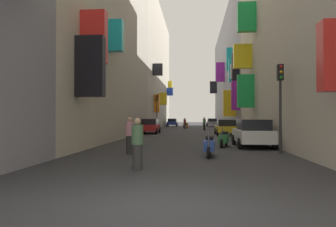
# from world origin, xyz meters

# --- Properties ---
(ground_plane) EXTENTS (140.00, 140.00, 0.00)m
(ground_plane) POSITION_xyz_m (0.00, 30.00, 0.00)
(ground_plane) COLOR #2D2D30
(building_left_mid_b) EXTENTS (7.24, 19.11, 21.24)m
(building_left_mid_b) POSITION_xyz_m (-8.00, 20.43, 10.62)
(building_left_mid_b) COLOR #B2A899
(building_left_mid_b) RESTS_ON ground
(building_left_mid_c) EXTENTS (7.30, 30.01, 19.89)m
(building_left_mid_c) POSITION_xyz_m (-7.99, 45.00, 9.94)
(building_left_mid_c) COLOR #BCB29E
(building_left_mid_c) RESTS_ON ground
(building_right_mid_a) EXTENTS (7.34, 5.85, 20.64)m
(building_right_mid_a) POSITION_xyz_m (7.97, 26.47, 10.28)
(building_right_mid_a) COLOR gray
(building_right_mid_a) RESTS_ON ground
(building_right_mid_b) EXTENTS (7.37, 30.61, 16.67)m
(building_right_mid_b) POSITION_xyz_m (7.99, 44.69, 8.34)
(building_right_mid_b) COLOR gray
(building_right_mid_b) RESTS_ON ground
(parked_car_grey) EXTENTS (2.02, 4.37, 1.47)m
(parked_car_grey) POSITION_xyz_m (3.84, 51.42, 0.77)
(parked_car_grey) COLOR slate
(parked_car_grey) RESTS_ON ground
(parked_car_yellow) EXTENTS (1.97, 4.19, 1.46)m
(parked_car_yellow) POSITION_xyz_m (3.55, 23.28, 0.76)
(parked_car_yellow) COLOR gold
(parked_car_yellow) RESTS_ON ground
(parked_car_blue) EXTENTS (1.93, 3.90, 1.45)m
(parked_car_blue) POSITION_xyz_m (-3.60, 50.62, 0.76)
(parked_car_blue) COLOR navy
(parked_car_blue) RESTS_ON ground
(parked_car_white) EXTENTS (1.98, 3.90, 1.55)m
(parked_car_white) POSITION_xyz_m (3.87, 11.75, 0.80)
(parked_car_white) COLOR white
(parked_car_white) RESTS_ON ground
(parked_car_red) EXTENTS (1.88, 4.06, 1.51)m
(parked_car_red) POSITION_xyz_m (-4.05, 25.51, 0.79)
(parked_car_red) COLOR #B21E1E
(parked_car_red) RESTS_ON ground
(scooter_orange) EXTENTS (0.77, 1.78, 1.13)m
(scooter_orange) POSITION_xyz_m (-0.78, 40.67, 0.46)
(scooter_orange) COLOR orange
(scooter_orange) RESTS_ON ground
(scooter_green) EXTENTS (0.73, 1.86, 1.13)m
(scooter_green) POSITION_xyz_m (2.26, 11.76, 0.46)
(scooter_green) COLOR #287F3D
(scooter_green) RESTS_ON ground
(scooter_blue) EXTENTS (0.55, 1.91, 1.13)m
(scooter_blue) POSITION_xyz_m (1.22, 7.42, 0.46)
(scooter_blue) COLOR #2D4CAD
(scooter_blue) RESTS_ON ground
(pedestrian_crossing) EXTENTS (0.54, 0.54, 1.70)m
(pedestrian_crossing) POSITION_xyz_m (-2.39, 8.01, 0.85)
(pedestrian_crossing) COLOR #2D2D2D
(pedestrian_crossing) RESTS_ON ground
(pedestrian_near_left) EXTENTS (0.46, 0.46, 1.71)m
(pedestrian_near_left) POSITION_xyz_m (1.82, 33.40, 0.85)
(pedestrian_near_left) COLOR black
(pedestrian_near_left) RESTS_ON ground
(pedestrian_near_right) EXTENTS (0.51, 0.51, 1.66)m
(pedestrian_near_right) POSITION_xyz_m (-1.25, 3.93, 0.83)
(pedestrian_near_right) COLOR #323232
(pedestrian_near_right) RESTS_ON ground
(pedestrian_mid_street) EXTENTS (0.45, 0.45, 1.62)m
(pedestrian_mid_street) POSITION_xyz_m (-0.87, 38.96, 0.80)
(pedestrian_mid_street) COLOR black
(pedestrian_mid_street) RESTS_ON ground
(traffic_light_near_corner) EXTENTS (0.26, 0.34, 4.70)m
(traffic_light_near_corner) POSITION_xyz_m (-4.58, 35.42, 3.17)
(traffic_light_near_corner) COLOR #2D2D2D
(traffic_light_near_corner) RESTS_ON ground
(traffic_light_far_corner) EXTENTS (0.26, 0.34, 4.14)m
(traffic_light_far_corner) POSITION_xyz_m (4.56, 8.73, 2.83)
(traffic_light_far_corner) COLOR #2D2D2D
(traffic_light_far_corner) RESTS_ON ground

